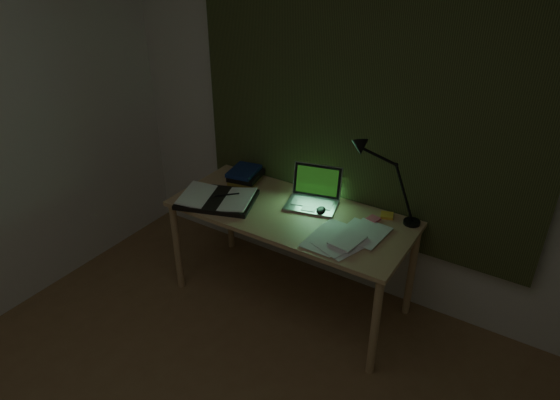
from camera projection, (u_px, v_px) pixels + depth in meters
The scene contains 11 objects.
wall_back at pixel (365, 111), 2.94m from camera, with size 3.50×0.00×2.50m, color silver.
curtain at pixel (365, 79), 2.81m from camera, with size 2.20×0.06×2.00m, color #30351A.
desk at pixel (290, 257), 3.21m from camera, with size 1.49×0.65×0.68m, color tan, non-canonical shape.
laptop at pixel (312, 191), 3.04m from camera, with size 0.31×0.35×0.22m, color #B5B5BA, non-canonical shape.
open_textbook at pixel (217, 199), 3.14m from camera, with size 0.47×0.33×0.04m, color white, non-canonical shape.
book_stack at pixel (245, 175), 3.38m from camera, with size 0.19×0.23×0.09m, color white, non-canonical shape.
loose_papers at pixel (341, 237), 2.78m from camera, with size 0.32×0.34×0.02m, color white, non-canonical shape.
mouse at pixel (321, 210), 3.02m from camera, with size 0.06×0.09×0.03m, color black.
sticky_yellow at pixel (387, 215), 2.99m from camera, with size 0.07×0.07×0.02m, color yellow.
sticky_pink at pixel (373, 219), 2.95m from camera, with size 0.07×0.07×0.01m, color #FF637A.
desk_lamp at pixel (418, 184), 2.79m from camera, with size 0.35×0.27×0.53m, color black, non-canonical shape.
Camera 1 is at (1.09, -0.65, 2.23)m, focal length 32.00 mm.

